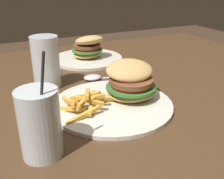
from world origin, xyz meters
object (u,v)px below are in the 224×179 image
Objects in this scene: meal_plate_near at (121,92)px; juice_glass at (40,126)px; meal_plate_far at (88,52)px; spoon at (95,77)px; beer_glass at (46,64)px.

meal_plate_near is 1.53× the size of juice_glass.
meal_plate_near reaches higher than meal_plate_far.
meal_plate_near is 0.40m from meal_plate_far.
spoon is at bearing 89.39° from meal_plate_near.
meal_plate_far is (0.21, 0.20, -0.04)m from beer_glass.
spoon is (0.00, 0.19, -0.02)m from meal_plate_near.
juice_glass reaches higher than meal_plate_near.
meal_plate_near is 1.68× the size of spoon.
juice_glass is at bearing -118.96° from meal_plate_far.
meal_plate_near is at bearing -53.15° from beer_glass.
meal_plate_near is 0.26m from juice_glass.
meal_plate_near reaches higher than spoon.
meal_plate_far is at bearing 81.41° from meal_plate_near.
beer_glass is at bearing 75.57° from juice_glass.
spoon is at bearing -105.46° from meal_plate_far.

